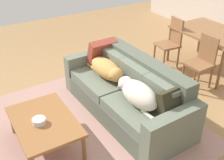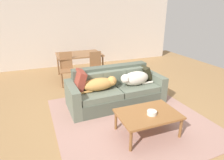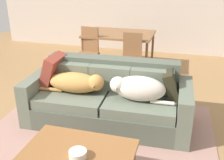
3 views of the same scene
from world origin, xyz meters
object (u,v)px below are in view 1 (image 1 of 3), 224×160
(throw_pillow_by_left_arm, at_px, (102,53))
(dog_on_right_cushion, at_px, (137,93))
(couch, at_px, (128,93))
(bowl_on_coffee_table, at_px, (39,121))
(coffee_table, at_px, (44,123))
(dining_table, at_px, (212,35))
(dining_chair_near_right, at_px, (202,60))
(throw_pillow_by_right_arm, at_px, (172,104))
(dining_chair_near_left, at_px, (171,41))
(dog_on_left_cushion, at_px, (107,69))

(throw_pillow_by_left_arm, bearing_deg, dog_on_right_cushion, -7.43)
(couch, bearing_deg, bowl_on_coffee_table, -87.44)
(coffee_table, bearing_deg, dining_table, 97.78)
(throw_pillow_by_left_arm, bearing_deg, coffee_table, -55.62)
(coffee_table, bearing_deg, dining_chair_near_right, 91.64)
(throw_pillow_by_right_arm, bearing_deg, dining_chair_near_right, 120.04)
(throw_pillow_by_right_arm, distance_m, dining_table, 2.42)
(couch, bearing_deg, dog_on_right_cushion, -20.96)
(throw_pillow_by_right_arm, relative_size, bowl_on_coffee_table, 2.24)
(bowl_on_coffee_table, bearing_deg, throw_pillow_by_left_arm, 124.02)
(throw_pillow_by_right_arm, bearing_deg, dog_on_right_cushion, -150.94)
(dining_chair_near_left, xyz_separation_m, dining_chair_near_right, (0.89, -0.07, -0.02))
(throw_pillow_by_left_arm, distance_m, throw_pillow_by_right_arm, 1.69)
(couch, height_order, dog_on_left_cushion, couch)
(bowl_on_coffee_table, height_order, dining_chair_near_right, dining_chair_near_right)
(dog_on_left_cushion, height_order, throw_pillow_by_right_arm, throw_pillow_by_right_arm)
(couch, relative_size, dog_on_right_cushion, 2.73)
(couch, relative_size, dining_chair_near_right, 2.46)
(couch, height_order, dog_on_right_cushion, couch)
(dining_chair_near_left, bearing_deg, coffee_table, -66.11)
(bowl_on_coffee_table, xyz_separation_m, dining_chair_near_left, (-1.01, 3.01, 0.07))
(dog_on_left_cushion, distance_m, coffee_table, 1.33)
(dog_on_right_cushion, height_order, bowl_on_coffee_table, dog_on_right_cushion)
(coffee_table, bearing_deg, bowl_on_coffee_table, -63.88)
(dog_on_right_cushion, bearing_deg, bowl_on_coffee_table, -105.94)
(couch, xyz_separation_m, dining_chair_near_right, (0.00, 1.54, 0.18))
(coffee_table, distance_m, dining_table, 3.56)
(couch, xyz_separation_m, dining_table, (-0.39, 2.17, 0.38))
(dog_on_right_cushion, relative_size, dining_chair_near_right, 0.90)
(dog_on_right_cushion, xyz_separation_m, coffee_table, (-0.34, -1.19, -0.23))
(coffee_table, bearing_deg, dining_chair_near_left, 108.31)
(dining_table, bearing_deg, dining_chair_near_right, -57.91)
(dining_chair_near_right, bearing_deg, throw_pillow_by_left_arm, -121.88)
(dog_on_right_cushion, xyz_separation_m, dining_chair_near_right, (-0.42, 1.68, -0.11))
(throw_pillow_by_right_arm, height_order, coffee_table, throw_pillow_by_right_arm)
(throw_pillow_by_right_arm, xyz_separation_m, dining_table, (-1.24, 2.08, 0.09))
(dining_table, bearing_deg, dog_on_right_cushion, -70.50)
(couch, relative_size, bowl_on_coffee_table, 13.58)
(dining_chair_near_left, bearing_deg, couch, -55.45)
(couch, distance_m, dog_on_left_cushion, 0.50)
(coffee_table, relative_size, bowl_on_coffee_table, 6.34)
(dog_on_left_cushion, height_order, throw_pillow_by_left_arm, throw_pillow_by_left_arm)
(dog_on_right_cushion, bearing_deg, dog_on_left_cushion, 176.42)
(bowl_on_coffee_table, distance_m, dining_table, 3.62)
(dining_table, distance_m, dining_chair_near_right, 0.77)
(dog_on_right_cushion, relative_size, throw_pillow_by_left_arm, 1.77)
(coffee_table, xyz_separation_m, dining_chair_near_right, (-0.08, 2.88, 0.13))
(dog_on_left_cushion, bearing_deg, dining_chair_near_right, 73.98)
(throw_pillow_by_left_arm, height_order, bowl_on_coffee_table, throw_pillow_by_left_arm)
(throw_pillow_by_right_arm, bearing_deg, throw_pillow_by_left_arm, -177.78)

